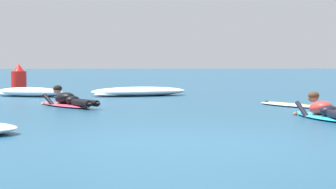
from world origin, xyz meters
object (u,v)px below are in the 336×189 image
object	(u,v)px
surfer_far	(68,101)
channel_marker_buoy	(19,82)
drifting_surfboard	(290,105)
surfer_near	(324,112)

from	to	relation	value
surfer_far	channel_marker_buoy	world-z (taller)	channel_marker_buoy
drifting_surfboard	channel_marker_buoy	size ratio (longest dim) A/B	2.18
surfer_far	drifting_surfboard	bearing A→B (deg)	-2.34
surfer_far	channel_marker_buoy	xyz separation A→B (m)	(-2.11, 6.11, 0.24)
surfer_near	channel_marker_buoy	bearing A→B (deg)	126.75
surfer_far	channel_marker_buoy	bearing A→B (deg)	109.09
surfer_far	drifting_surfboard	xyz separation A→B (m)	(5.25, -0.21, -0.10)
drifting_surfboard	channel_marker_buoy	xyz separation A→B (m)	(-7.37, 6.32, 0.35)
drifting_surfboard	surfer_far	bearing A→B (deg)	177.66
drifting_surfboard	channel_marker_buoy	world-z (taller)	channel_marker_buoy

